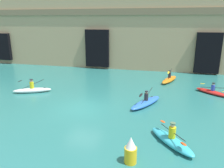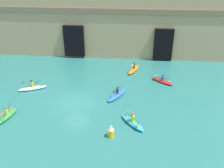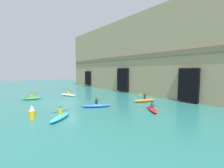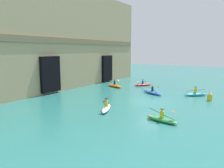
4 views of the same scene
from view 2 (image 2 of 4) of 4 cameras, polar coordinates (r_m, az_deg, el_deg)
name	(u,v)px [view 2 (image 2 of 4)]	position (r m, az deg, el deg)	size (l,w,h in m)	color
ground_plane	(76,102)	(27.19, -8.34, -4.13)	(120.00, 120.00, 0.00)	#28706B
cliff_bluff	(79,4)	(40.51, -7.62, 17.72)	(45.13, 7.03, 15.02)	tan
kayak_red	(162,81)	(31.53, 11.46, 0.68)	(2.77, 2.41, 1.02)	red
kayak_white	(33,88)	(30.65, -17.71, -0.84)	(3.21, 1.95, 1.21)	white
kayak_green	(7,115)	(26.40, -22.83, -6.65)	(1.24, 2.95, 1.14)	green
kayak_cyan	(132,122)	(23.53, 4.68, -8.67)	(2.56, 2.88, 1.23)	#33B2C6
kayak_blue	(117,94)	(27.91, 1.22, -2.40)	(2.42, 3.54, 1.18)	blue
kayak_orange	(134,69)	(34.17, 5.00, 3.36)	(1.93, 3.40, 1.28)	orange
marker_buoy	(111,131)	(21.81, -0.24, -10.75)	(0.56, 0.56, 1.28)	yellow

